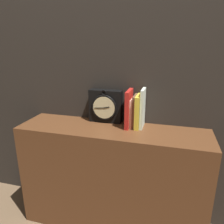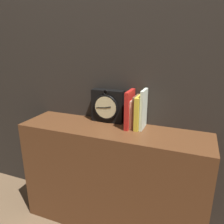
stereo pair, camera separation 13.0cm
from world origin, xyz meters
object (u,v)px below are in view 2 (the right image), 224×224
book_slot0_red (130,109)px  book_slot1_cream (133,113)px  book_slot2_brown (136,112)px  book_slot3_yellow (139,112)px  book_slot4_white (143,109)px  clock (108,106)px

book_slot0_red → book_slot1_cream: bearing=39.7°
book_slot2_brown → book_slot3_yellow: book_slot3_yellow is taller
book_slot2_brown → book_slot4_white: size_ratio=0.83×
book_slot1_cream → book_slot4_white: bearing=-2.5°
book_slot0_red → book_slot4_white: (0.08, 0.01, 0.00)m
book_slot2_brown → book_slot0_red: bearing=-158.5°
book_slot3_yellow → book_slot4_white: book_slot4_white is taller
book_slot1_cream → book_slot0_red: bearing=-140.3°
book_slot0_red → book_slot2_brown: bearing=21.5°
clock → book_slot0_red: bearing=-13.4°
book_slot0_red → book_slot1_cream: 0.04m
book_slot1_cream → book_slot4_white: 0.07m
book_slot0_red → book_slot2_brown: 0.04m
clock → book_slot2_brown: bearing=-7.3°
clock → book_slot0_red: 0.17m
book_slot2_brown → book_slot4_white: bearing=-1.1°
clock → book_slot1_cream: (0.18, -0.02, -0.02)m
clock → book_slot0_red: size_ratio=0.97×
clock → book_slot4_white: 0.25m
clock → book_slot3_yellow: size_ratio=1.10×
book_slot3_yellow → book_slot1_cream: bearing=165.8°
book_slot1_cream → book_slot3_yellow: bearing=-14.2°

